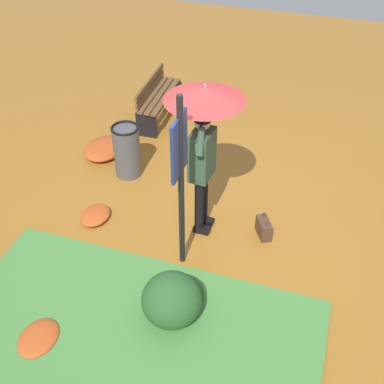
# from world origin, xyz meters

# --- Properties ---
(ground_plane) EXTENTS (18.00, 18.00, 0.00)m
(ground_plane) POSITION_xyz_m (0.00, 0.00, 0.00)
(ground_plane) COLOR #9E6623
(person_with_umbrella) EXTENTS (0.96, 0.96, 2.04)m
(person_with_umbrella) POSITION_xyz_m (0.13, 0.13, 1.55)
(person_with_umbrella) COLOR black
(person_with_umbrella) RESTS_ON ground_plane
(info_sign_post) EXTENTS (0.44, 0.07, 2.30)m
(info_sign_post) POSITION_xyz_m (-0.61, 0.17, 1.44)
(info_sign_post) COLOR black
(info_sign_post) RESTS_ON ground_plane
(handbag) EXTENTS (0.33, 0.27, 0.37)m
(handbag) POSITION_xyz_m (0.15, -0.71, 0.13)
(handbag) COLOR #4C3323
(handbag) RESTS_ON ground_plane
(park_bench) EXTENTS (1.40, 0.42, 0.75)m
(park_bench) POSITION_xyz_m (2.59, 1.72, 0.40)
(park_bench) COLOR black
(park_bench) RESTS_ON ground_plane
(trash_bin) EXTENTS (0.42, 0.42, 0.83)m
(trash_bin) POSITION_xyz_m (0.86, 1.54, 0.42)
(trash_bin) COLOR #4C4C51
(trash_bin) RESTS_ON ground_plane
(shrub_cluster) EXTENTS (0.73, 0.66, 0.60)m
(shrub_cluster) POSITION_xyz_m (-1.43, -0.03, 0.28)
(shrub_cluster) COLOR #285628
(shrub_cluster) RESTS_ON ground_plane
(leaf_pile_near_person) EXTENTS (0.77, 0.61, 0.17)m
(leaf_pile_near_person) POSITION_xyz_m (1.26, 2.15, 0.08)
(leaf_pile_near_person) COLOR #B74C1E
(leaf_pile_near_person) RESTS_ON ground_plane
(leaf_pile_by_bench) EXTENTS (0.51, 0.41, 0.11)m
(leaf_pile_by_bench) POSITION_xyz_m (-2.20, 1.24, 0.06)
(leaf_pile_by_bench) COLOR #B74C1E
(leaf_pile_by_bench) RESTS_ON ground_plane
(leaf_pile_far_path) EXTENTS (0.48, 0.39, 0.11)m
(leaf_pile_far_path) POSITION_xyz_m (-0.24, 1.56, 0.05)
(leaf_pile_far_path) COLOR #B74C1E
(leaf_pile_far_path) RESTS_ON ground_plane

